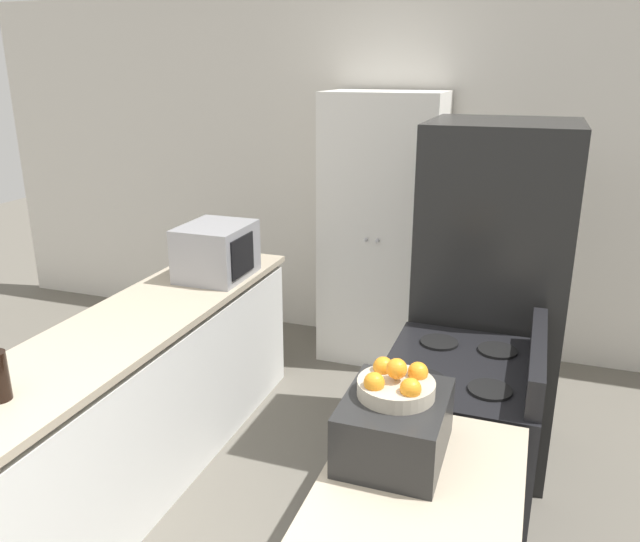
% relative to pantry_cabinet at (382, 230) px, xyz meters
% --- Properties ---
extents(wall_back, '(7.00, 0.06, 2.60)m').
position_rel_pantry_cabinet_xyz_m(wall_back, '(-0.02, 0.33, 0.34)').
color(wall_back, silver).
rests_on(wall_back, ground_plane).
extents(counter_left, '(0.60, 2.54, 0.88)m').
position_rel_pantry_cabinet_xyz_m(counter_left, '(-0.81, -1.86, -0.53)').
color(counter_left, silver).
rests_on(counter_left, ground_plane).
extents(pantry_cabinet, '(0.81, 0.58, 1.92)m').
position_rel_pantry_cabinet_xyz_m(pantry_cabinet, '(0.00, 0.00, 0.00)').
color(pantry_cabinet, white).
rests_on(pantry_cabinet, ground_plane).
extents(stove, '(0.66, 0.78, 1.04)m').
position_rel_pantry_cabinet_xyz_m(stove, '(0.80, -1.80, -0.51)').
color(stove, black).
rests_on(stove, ground_plane).
extents(refrigerator, '(0.75, 0.72, 1.83)m').
position_rel_pantry_cabinet_xyz_m(refrigerator, '(0.85, -1.02, -0.05)').
color(refrigerator, black).
rests_on(refrigerator, ground_plane).
extents(microwave, '(0.38, 0.44, 0.32)m').
position_rel_pantry_cabinet_xyz_m(microwave, '(-0.73, -1.11, 0.08)').
color(microwave, '#939399').
rests_on(microwave, counter_left).
extents(toaster_oven, '(0.33, 0.40, 0.20)m').
position_rel_pantry_cabinet_xyz_m(toaster_oven, '(0.67, -2.51, 0.02)').
color(toaster_oven, black).
rests_on(toaster_oven, counter_right).
extents(fruit_bowl, '(0.25, 0.25, 0.13)m').
position_rel_pantry_cabinet_xyz_m(fruit_bowl, '(0.67, -2.49, 0.16)').
color(fruit_bowl, '#B2A893').
rests_on(fruit_bowl, toaster_oven).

